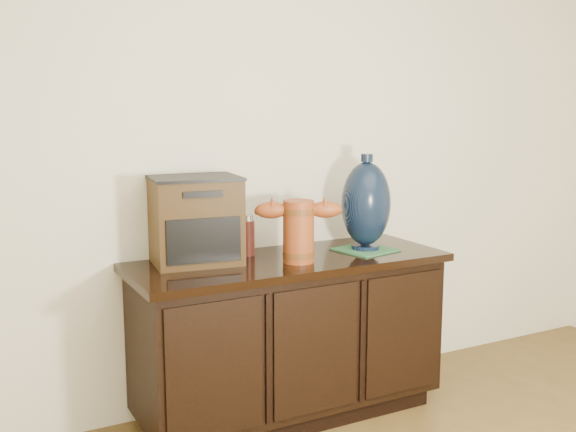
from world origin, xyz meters
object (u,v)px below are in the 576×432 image
terracotta_vessel (299,228)px  spray_can (248,235)px  lamp_base (366,204)px  sideboard (289,336)px  tv_radio (195,220)px

terracotta_vessel → spray_can: terracotta_vessel is taller
terracotta_vessel → lamp_base: size_ratio=0.84×
spray_can → sideboard: bearing=-45.5°
sideboard → lamp_base: size_ratio=3.21×
lamp_base → tv_radio: bearing=170.1°
sideboard → tv_radio: 0.70m
sideboard → spray_can: 0.50m
terracotta_vessel → tv_radio: size_ratio=0.92×
terracotta_vessel → spray_can: 0.28m
sideboard → terracotta_vessel: (0.00, -0.09, 0.52)m
tv_radio → lamp_base: (0.80, -0.14, 0.03)m
terracotta_vessel → lamp_base: (0.40, 0.06, 0.07)m
sideboard → spray_can: size_ratio=7.66×
spray_can → lamp_base: bearing=-16.9°
sideboard → tv_radio: tv_radio is taller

